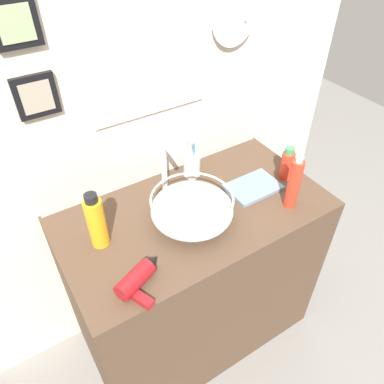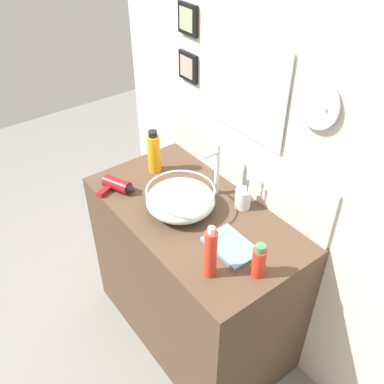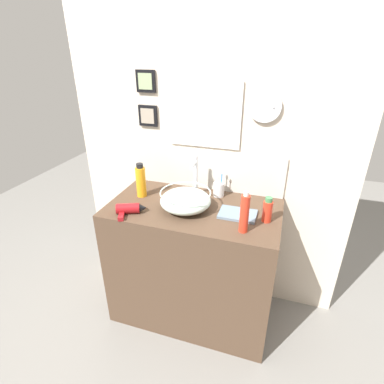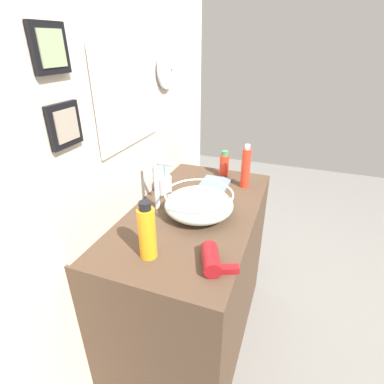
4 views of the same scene
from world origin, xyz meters
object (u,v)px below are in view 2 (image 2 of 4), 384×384
at_px(glass_bowl_sink, 181,199).
at_px(hand_towel, 231,246).
at_px(shampoo_bottle, 259,261).
at_px(hair_drier, 119,186).
at_px(toothbrush_cup, 243,198).
at_px(lotion_bottle, 154,153).
at_px(soap_dispenser, 211,253).
at_px(faucet, 216,167).

height_order(glass_bowl_sink, hand_towel, glass_bowl_sink).
bearing_deg(hand_towel, shampoo_bottle, -4.19).
bearing_deg(shampoo_bottle, hand_towel, 175.81).
xyz_separation_m(hair_drier, shampoo_bottle, (0.78, 0.16, 0.04)).
bearing_deg(toothbrush_cup, lotion_bottle, -161.93).
relative_size(soap_dispenser, hand_towel, 1.10).
relative_size(glass_bowl_sink, hand_towel, 1.42).
xyz_separation_m(lotion_bottle, soap_dispenser, (0.71, -0.21, 0.00)).
bearing_deg(lotion_bottle, soap_dispenser, -16.83).
bearing_deg(hand_towel, glass_bowl_sink, -175.97).
distance_m(toothbrush_cup, hand_towel, 0.28).
bearing_deg(glass_bowl_sink, lotion_bottle, 166.52).
bearing_deg(soap_dispenser, hair_drier, -178.57).
bearing_deg(toothbrush_cup, glass_bowl_sink, -122.13).
relative_size(hair_drier, lotion_bottle, 0.82).
bearing_deg(toothbrush_cup, faucet, -164.90).
bearing_deg(soap_dispenser, lotion_bottle, 163.17).
xyz_separation_m(faucet, lotion_bottle, (-0.34, -0.12, -0.05)).
xyz_separation_m(faucet, hand_towel, (0.32, -0.18, -0.15)).
xyz_separation_m(faucet, soap_dispenser, (0.37, -0.33, -0.04)).
xyz_separation_m(glass_bowl_sink, lotion_bottle, (-0.34, 0.08, 0.05)).
height_order(lotion_bottle, soap_dispenser, soap_dispenser).
relative_size(faucet, toothbrush_cup, 1.29).
height_order(hair_drier, hand_towel, hair_drier).
xyz_separation_m(faucet, toothbrush_cup, (0.15, 0.04, -0.10)).
height_order(toothbrush_cup, soap_dispenser, soap_dispenser).
distance_m(faucet, lotion_bottle, 0.36).
xyz_separation_m(faucet, shampoo_bottle, (0.48, -0.19, -0.08)).
bearing_deg(glass_bowl_sink, toothbrush_cup, 57.87).
distance_m(glass_bowl_sink, soap_dispenser, 0.40).
height_order(faucet, hair_drier, faucet).
distance_m(shampoo_bottle, hand_towel, 0.18).
distance_m(hair_drier, lotion_bottle, 0.25).
xyz_separation_m(glass_bowl_sink, shampoo_bottle, (0.48, 0.01, 0.01)).
height_order(hair_drier, soap_dispenser, soap_dispenser).
bearing_deg(lotion_bottle, faucet, 19.37).
xyz_separation_m(faucet, hair_drier, (-0.30, -0.35, -0.13)).
bearing_deg(hair_drier, hand_towel, 15.77).
height_order(glass_bowl_sink, toothbrush_cup, toothbrush_cup).
relative_size(glass_bowl_sink, faucet, 1.13).
distance_m(shampoo_bottle, lotion_bottle, 0.82).
height_order(hair_drier, toothbrush_cup, toothbrush_cup).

